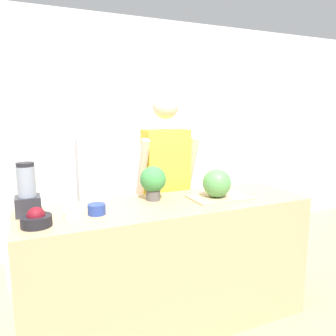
{
  "coord_description": "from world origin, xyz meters",
  "views": [
    {
      "loc": [
        -0.91,
        -1.73,
        1.58
      ],
      "look_at": [
        0.0,
        0.34,
        1.18
      ],
      "focal_mm": 35.0,
      "sensor_mm": 36.0,
      "label": 1
    }
  ],
  "objects": [
    {
      "name": "wall_back",
      "position": [
        0.0,
        1.94,
        1.3
      ],
      "size": [
        8.0,
        0.06,
        2.6
      ],
      "color": "silver",
      "rests_on": "ground_plane"
    },
    {
      "name": "counter_island",
      "position": [
        0.0,
        0.3,
        0.47
      ],
      "size": [
        2.05,
        0.61,
        0.93
      ],
      "color": "tan",
      "rests_on": "ground_plane"
    },
    {
      "name": "refrigerator",
      "position": [
        -0.73,
        1.57,
        0.87
      ],
      "size": [
        0.8,
        0.67,
        1.73
      ],
      "color": "white",
      "rests_on": "ground_plane"
    },
    {
      "name": "person",
      "position": [
        0.19,
        0.81,
        0.9
      ],
      "size": [
        0.52,
        0.27,
        1.73
      ],
      "color": "#333338",
      "rests_on": "ground_plane"
    },
    {
      "name": "cutting_board",
      "position": [
        0.39,
        0.28,
        0.94
      ],
      "size": [
        0.43,
        0.28,
        0.01
      ],
      "color": "tan",
      "rests_on": "counter_island"
    },
    {
      "name": "watermelon",
      "position": [
        0.37,
        0.28,
        1.05
      ],
      "size": [
        0.21,
        0.21,
        0.21
      ],
      "color": "#4C8C47",
      "rests_on": "cutting_board"
    },
    {
      "name": "bowl_cherries",
      "position": [
        -0.88,
        0.19,
        0.98
      ],
      "size": [
        0.17,
        0.17,
        0.11
      ],
      "color": "black",
      "rests_on": "counter_island"
    },
    {
      "name": "bowl_cream",
      "position": [
        -0.67,
        0.24,
        0.97
      ],
      "size": [
        0.11,
        0.11,
        0.09
      ],
      "color": "beige",
      "rests_on": "counter_island"
    },
    {
      "name": "bowl_small_blue",
      "position": [
        -0.52,
        0.27,
        0.97
      ],
      "size": [
        0.11,
        0.11,
        0.07
      ],
      "color": "navy",
      "rests_on": "counter_island"
    },
    {
      "name": "blender",
      "position": [
        -0.92,
        0.43,
        1.07
      ],
      "size": [
        0.15,
        0.15,
        0.33
      ],
      "color": "#28282D",
      "rests_on": "counter_island"
    },
    {
      "name": "potted_plant",
      "position": [
        -0.07,
        0.44,
        1.08
      ],
      "size": [
        0.19,
        0.19,
        0.25
      ],
      "color": "#514C47",
      "rests_on": "counter_island"
    }
  ]
}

